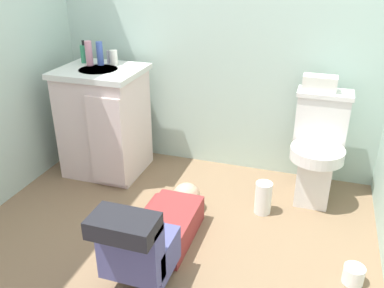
{
  "coord_description": "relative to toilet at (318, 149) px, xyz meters",
  "views": [
    {
      "loc": [
        0.77,
        -1.89,
        1.6
      ],
      "look_at": [
        0.02,
        0.4,
        0.45
      ],
      "focal_mm": 38.49,
      "sensor_mm": 36.0,
      "label": 1
    }
  ],
  "objects": [
    {
      "name": "ground_plane",
      "position": [
        -0.8,
        -0.76,
        -0.39
      ],
      "size": [
        2.94,
        3.06,
        0.04
      ],
      "primitive_type": "cube",
      "color": "#7F6549"
    },
    {
      "name": "wall_back",
      "position": [
        -0.8,
        0.31,
        0.83
      ],
      "size": [
        2.6,
        0.08,
        2.4
      ],
      "primitive_type": "cube",
      "color": "#AFCABB",
      "rests_on": "ground_plane"
    },
    {
      "name": "bottle_pink",
      "position": [
        -1.68,
        -0.04,
        0.54
      ],
      "size": [
        0.05,
        0.05,
        0.18
      ],
      "primitive_type": "cylinder",
      "color": "pink",
      "rests_on": "vanity_cabinet"
    },
    {
      "name": "paper_towel_roll",
      "position": [
        -0.3,
        -0.32,
        -0.26
      ],
      "size": [
        0.11,
        0.11,
        0.22
      ],
      "primitive_type": "cylinder",
      "color": "white",
      "rests_on": "ground_plane"
    },
    {
      "name": "bottle_blue",
      "position": [
        -1.61,
        -0.01,
        0.54
      ],
      "size": [
        0.05,
        0.05,
        0.17
      ],
      "primitive_type": "cylinder",
      "color": "#4560BB",
      "rests_on": "vanity_cabinet"
    },
    {
      "name": "faucet",
      "position": [
        -1.57,
        0.04,
        0.5
      ],
      "size": [
        0.02,
        0.02,
        0.1
      ],
      "primitive_type": "cylinder",
      "color": "silver",
      "rests_on": "vanity_cabinet"
    },
    {
      "name": "tissue_box",
      "position": [
        -0.05,
        0.09,
        0.43
      ],
      "size": [
        0.22,
        0.11,
        0.1
      ],
      "primitive_type": "cube",
      "color": "silver",
      "rests_on": "toilet"
    },
    {
      "name": "person_plumber",
      "position": [
        -0.8,
        -0.95,
        -0.19
      ],
      "size": [
        0.39,
        1.06,
        0.52
      ],
      "color": "maroon",
      "rests_on": "ground_plane"
    },
    {
      "name": "soap_dispenser",
      "position": [
        -1.76,
        0.02,
        0.52
      ],
      "size": [
        0.06,
        0.06,
        0.17
      ],
      "color": "#379365",
      "rests_on": "vanity_cabinet"
    },
    {
      "name": "toilet_paper_roll",
      "position": [
        0.26,
        -0.81,
        -0.32
      ],
      "size": [
        0.11,
        0.11,
        0.1
      ],
      "primitive_type": "cylinder",
      "color": "white",
      "rests_on": "ground_plane"
    },
    {
      "name": "toilet",
      "position": [
        0.0,
        0.0,
        0.0
      ],
      "size": [
        0.36,
        0.46,
        0.75
      ],
      "color": "silver",
      "rests_on": "ground_plane"
    },
    {
      "name": "vanity_cabinet",
      "position": [
        -1.56,
        -0.1,
        0.05
      ],
      "size": [
        0.6,
        0.53,
        0.82
      ],
      "color": "silver",
      "rests_on": "ground_plane"
    },
    {
      "name": "bottle_white",
      "position": [
        -1.52,
        0.04,
        0.51
      ],
      "size": [
        0.06,
        0.06,
        0.11
      ],
      "primitive_type": "cylinder",
      "color": "white",
      "rests_on": "vanity_cabinet"
    }
  ]
}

